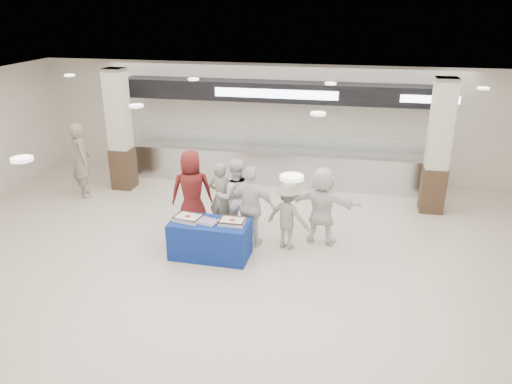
% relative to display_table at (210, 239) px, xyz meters
% --- Properties ---
extents(ground, '(14.00, 14.00, 0.00)m').
position_rel_display_table_xyz_m(ground, '(0.58, -0.88, -0.38)').
color(ground, beige).
rests_on(ground, ground).
extents(serving_line, '(8.70, 0.85, 2.80)m').
position_rel_display_table_xyz_m(serving_line, '(0.59, 4.52, 0.78)').
color(serving_line, silver).
rests_on(serving_line, ground).
extents(column_left, '(0.55, 0.55, 3.20)m').
position_rel_display_table_xyz_m(column_left, '(-3.42, 3.32, 1.15)').
color(column_left, '#382619').
rests_on(column_left, ground).
extents(column_right, '(0.55, 0.55, 3.20)m').
position_rel_display_table_xyz_m(column_right, '(4.58, 3.32, 1.15)').
color(column_right, '#382619').
rests_on(column_right, ground).
extents(display_table, '(1.57, 0.83, 0.75)m').
position_rel_display_table_xyz_m(display_table, '(0.00, 0.00, 0.00)').
color(display_table, navy).
rests_on(display_table, ground).
extents(sheet_cake_left, '(0.58, 0.49, 0.10)m').
position_rel_display_table_xyz_m(sheet_cake_left, '(-0.44, 0.00, 0.43)').
color(sheet_cake_left, white).
rests_on(sheet_cake_left, display_table).
extents(sheet_cake_right, '(0.49, 0.38, 0.10)m').
position_rel_display_table_xyz_m(sheet_cake_right, '(0.45, 0.02, 0.43)').
color(sheet_cake_right, white).
rests_on(sheet_cake_right, display_table).
extents(cupcake_tray, '(0.44, 0.37, 0.06)m').
position_rel_display_table_xyz_m(cupcake_tray, '(-0.05, -0.05, 0.41)').
color(cupcake_tray, '#B6B5BB').
rests_on(cupcake_tray, display_table).
extents(civilian_maroon, '(1.04, 0.85, 1.83)m').
position_rel_display_table_xyz_m(civilian_maroon, '(-0.73, 1.11, 0.54)').
color(civilian_maroon, maroon).
rests_on(civilian_maroon, ground).
extents(soldier_a, '(0.65, 0.50, 1.60)m').
position_rel_display_table_xyz_m(soldier_a, '(-0.08, 1.17, 0.42)').
color(soldier_a, gray).
rests_on(soldier_a, ground).
extents(chef_tall, '(1.01, 0.89, 1.72)m').
position_rel_display_table_xyz_m(chef_tall, '(0.25, 1.11, 0.48)').
color(chef_tall, white).
rests_on(chef_tall, ground).
extents(chef_short, '(1.06, 0.55, 1.73)m').
position_rel_display_table_xyz_m(chef_short, '(0.70, 0.64, 0.49)').
color(chef_short, white).
rests_on(chef_short, ground).
extents(soldier_b, '(1.04, 0.80, 1.43)m').
position_rel_display_table_xyz_m(soldier_b, '(1.45, 0.68, 0.34)').
color(soldier_b, gray).
rests_on(soldier_b, ground).
extents(civilian_white, '(1.61, 0.71, 1.68)m').
position_rel_display_table_xyz_m(civilian_white, '(2.10, 1.07, 0.46)').
color(civilian_white, white).
rests_on(civilian_white, ground).
extents(soldier_bg, '(0.81, 0.84, 1.95)m').
position_rel_display_table_xyz_m(soldier_bg, '(-4.16, 2.52, 0.60)').
color(soldier_bg, gray).
rests_on(soldier_bg, ground).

